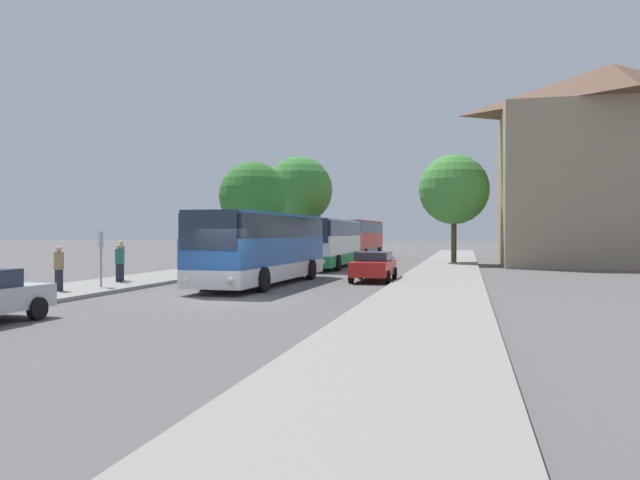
{
  "coord_description": "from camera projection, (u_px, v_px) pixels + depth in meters",
  "views": [
    {
      "loc": [
        8.28,
        -20.5,
        2.37
      ],
      "look_at": [
        -0.18,
        15.22,
        1.92
      ],
      "focal_mm": 35.0,
      "sensor_mm": 36.0,
      "label": 1
    }
  ],
  "objects": [
    {
      "name": "parked_car_right_near",
      "position": [
        374.0,
        266.0,
        30.22
      ],
      "size": [
        1.92,
        4.36,
        1.42
      ],
      "rotation": [
        0.0,
        0.0,
        3.14
      ],
      "color": "red",
      "rests_on": "ground_plane"
    },
    {
      "name": "building_right_background",
      "position": [
        611.0,
        165.0,
        43.99
      ],
      "size": [
        15.01,
        10.87,
        14.28
      ],
      "color": "gray",
      "rests_on": "ground_plane"
    },
    {
      "name": "bus_rear",
      "position": [
        359.0,
        239.0,
        55.67
      ],
      "size": [
        2.93,
        11.37,
        3.4
      ],
      "rotation": [
        0.0,
        0.0,
        -0.03
      ],
      "color": "gray",
      "rests_on": "ground_plane"
    },
    {
      "name": "pedestrian_waiting_near",
      "position": [
        59.0,
        268.0,
        23.6
      ],
      "size": [
        0.36,
        0.36,
        1.7
      ],
      "rotation": [
        0.0,
        0.0,
        5.86
      ],
      "color": "#23232D",
      "rests_on": "sidewalk_left"
    },
    {
      "name": "sidewalk_left",
      "position": [
        51.0,
        293.0,
        23.5
      ],
      "size": [
        4.0,
        120.0,
        0.15
      ],
      "primitive_type": "cube",
      "color": "gray",
      "rests_on": "ground_plane"
    },
    {
      "name": "bus_stop_sign",
      "position": [
        101.0,
        252.0,
        25.41
      ],
      "size": [
        0.08,
        0.45,
        2.27
      ],
      "color": "gray",
      "rests_on": "sidewalk_left"
    },
    {
      "name": "pedestrian_waiting_far",
      "position": [
        119.0,
        263.0,
        27.9
      ],
      "size": [
        0.36,
        0.36,
        1.7
      ],
      "rotation": [
        0.0,
        0.0,
        1.54
      ],
      "color": "#23232D",
      "rests_on": "sidewalk_left"
    },
    {
      "name": "tree_right_near",
      "position": [
        454.0,
        190.0,
        46.17
      ],
      "size": [
        5.19,
        5.19,
        8.01
      ],
      "color": "#513D23",
      "rests_on": "sidewalk_right"
    },
    {
      "name": "tree_left_far",
      "position": [
        299.0,
        190.0,
        58.02
      ],
      "size": [
        6.26,
        6.26,
        9.31
      ],
      "color": "#513D23",
      "rests_on": "sidewalk_left"
    },
    {
      "name": "sidewalk_right",
      "position": [
        427.0,
        303.0,
        20.27
      ],
      "size": [
        4.0,
        120.0,
        0.15
      ],
      "primitive_type": "cube",
      "color": "gray",
      "rests_on": "ground_plane"
    },
    {
      "name": "pedestrian_walking_back",
      "position": [
        121.0,
        260.0,
        28.77
      ],
      "size": [
        0.36,
        0.36,
        1.84
      ],
      "rotation": [
        0.0,
        0.0,
        4.11
      ],
      "color": "#23232D",
      "rests_on": "sidewalk_left"
    },
    {
      "name": "bus_front",
      "position": [
        263.0,
        247.0,
        28.24
      ],
      "size": [
        3.05,
        11.75,
        3.21
      ],
      "rotation": [
        0.0,
        0.0,
        -0.03
      ],
      "color": "silver",
      "rests_on": "ground_plane"
    },
    {
      "name": "tree_left_near",
      "position": [
        253.0,
        196.0,
        45.25
      ],
      "size": [
        4.96,
        4.96,
        7.36
      ],
      "color": "#47331E",
      "rests_on": "sidewalk_left"
    },
    {
      "name": "bus_middle",
      "position": [
        328.0,
        242.0,
        41.79
      ],
      "size": [
        2.97,
        11.64,
        3.22
      ],
      "rotation": [
        0.0,
        0.0,
        0.02
      ],
      "color": "#238942",
      "rests_on": "ground_plane"
    },
    {
      "name": "ground_plane",
      "position": [
        225.0,
        300.0,
        21.88
      ],
      "size": [
        300.0,
        300.0,
        0.0
      ],
      "primitive_type": "plane",
      "color": "#565454",
      "rests_on": "ground"
    }
  ]
}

